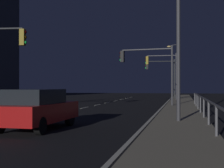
# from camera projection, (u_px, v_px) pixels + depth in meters

# --- Properties ---
(ground_plane) EXTENTS (112.00, 112.00, 0.00)m
(ground_plane) POSITION_uv_depth(u_px,v_px,m) (69.00, 111.00, 21.98)
(ground_plane) COLOR black
(ground_plane) RESTS_ON ground
(sidewalk_right) EXTENTS (2.51, 77.00, 0.14)m
(sidewalk_right) POSITION_uv_depth(u_px,v_px,m) (181.00, 112.00, 20.41)
(sidewalk_right) COLOR gray
(sidewalk_right) RESTS_ON ground
(lane_markings_center) EXTENTS (0.14, 50.00, 0.01)m
(lane_markings_center) POSITION_uv_depth(u_px,v_px,m) (85.00, 108.00, 25.40)
(lane_markings_center) COLOR silver
(lane_markings_center) RESTS_ON ground
(lane_edge_line) EXTENTS (0.14, 53.00, 0.01)m
(lane_edge_line) POSITION_uv_depth(u_px,v_px,m) (162.00, 107.00, 25.61)
(lane_edge_line) COLOR silver
(lane_edge_line) RESTS_ON ground
(car) EXTENTS (1.93, 4.44, 1.57)m
(car) POSITION_uv_depth(u_px,v_px,m) (37.00, 108.00, 12.69)
(car) COLOR #B71414
(car) RESTS_ON ground
(traffic_light_overhead_east) EXTENTS (3.72, 0.36, 5.37)m
(traffic_light_overhead_east) POSITION_uv_depth(u_px,v_px,m) (163.00, 67.00, 38.11)
(traffic_light_overhead_east) COLOR #4C4C51
(traffic_light_overhead_east) RESTS_ON sidewalk_right
(traffic_light_mid_left) EXTENTS (4.46, 0.73, 4.82)m
(traffic_light_mid_left) POSITION_uv_depth(u_px,v_px,m) (147.00, 63.00, 26.71)
(traffic_light_mid_left) COLOR #38383D
(traffic_light_mid_left) RESTS_ON sidewalk_right
(traffic_light_near_left) EXTENTS (3.71, 0.54, 4.91)m
(traffic_light_near_left) POSITION_uv_depth(u_px,v_px,m) (161.00, 71.00, 40.79)
(traffic_light_near_left) COLOR #2D3033
(traffic_light_near_left) RESTS_ON sidewalk_right
(street_lamp_corner) EXTENTS (1.80, 1.85, 7.16)m
(street_lamp_corner) POSITION_uv_depth(u_px,v_px,m) (178.00, 65.00, 42.59)
(street_lamp_corner) COLOR #4C4C51
(street_lamp_corner) RESTS_ON sidewalk_right
(street_lamp_mid_block) EXTENTS (0.56, 1.53, 7.73)m
(street_lamp_mid_block) POSITION_uv_depth(u_px,v_px,m) (178.00, 20.00, 14.76)
(street_lamp_mid_block) COLOR #38383D
(street_lamp_mid_block) RESTS_ON sidewalk_right
(barrier_fence) EXTENTS (0.09, 27.55, 0.98)m
(barrier_fence) POSITION_uv_depth(u_px,v_px,m) (206.00, 104.00, 14.54)
(barrier_fence) COLOR #59595E
(barrier_fence) RESTS_ON sidewalk_right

